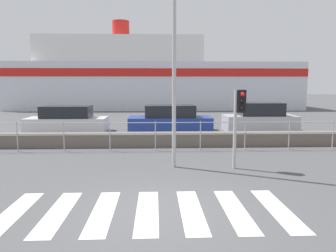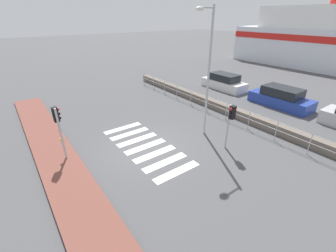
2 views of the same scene
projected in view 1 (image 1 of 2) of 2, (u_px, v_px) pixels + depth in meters
name	position (u px, v px, depth m)	size (l,w,h in m)	color
ground_plane	(156.00, 211.00, 6.68)	(160.00, 160.00, 0.00)	#4C4C4F
crosswalk	(147.00, 211.00, 6.67)	(5.85, 2.40, 0.01)	silver
seawall	(155.00, 139.00, 13.66)	(23.57, 0.55, 0.59)	#6B6056
harbor_fence	(155.00, 131.00, 12.73)	(21.25, 0.04, 1.16)	#B2B2B5
traffic_light_far	(239.00, 111.00, 9.87)	(0.34, 0.32, 2.41)	#B2B2B5
streetlamp	(175.00, 30.00, 9.56)	(0.32, 1.18, 6.78)	#B2B2B5
ferry_boat	(148.00, 79.00, 35.37)	(30.01, 7.79, 9.24)	silver
parked_car_white	(67.00, 121.00, 17.85)	(4.30, 1.75, 1.42)	silver
parked_car_blue	(170.00, 120.00, 18.06)	(4.53, 1.89, 1.46)	#233D9E
parked_car_silver	(260.00, 119.00, 18.25)	(3.90, 1.86, 1.58)	#BCBCC1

